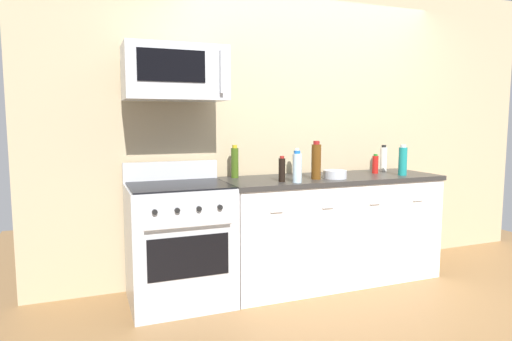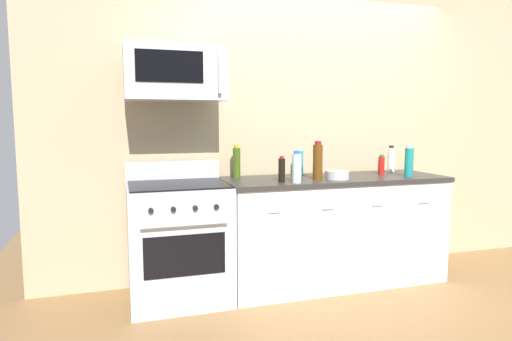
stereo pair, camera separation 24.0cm
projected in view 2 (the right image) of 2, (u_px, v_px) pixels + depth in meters
ground_plane at (333, 281)px, 3.88m from camera, size 6.01×6.01×0.00m
back_wall at (315, 126)px, 4.11m from camera, size 5.01×0.10×2.70m
counter_unit at (334, 230)px, 3.82m from camera, size 1.92×0.66×0.92m
range_oven at (179, 241)px, 3.43m from camera, size 0.76×0.69×1.07m
microwave at (175, 74)px, 3.33m from camera, size 0.74×0.44×0.40m
bottle_dish_soap at (300, 163)px, 3.86m from camera, size 0.06×0.06×0.24m
bottle_sparkling_teal at (409, 162)px, 3.79m from camera, size 0.07×0.07×0.27m
bottle_soy_sauce_dark at (282, 170)px, 3.46m from camera, size 0.05×0.05×0.20m
bottle_wine_amber at (318, 161)px, 3.59m from camera, size 0.08×0.08×0.32m
bottle_olive_oil at (237, 162)px, 3.72m from camera, size 0.06×0.06×0.28m
bottle_water_clear at (297, 168)px, 3.41m from camera, size 0.07×0.07×0.25m
bottle_vinegar_white at (391, 160)px, 4.12m from camera, size 0.06×0.06×0.25m
bottle_hot_sauce_red at (381, 165)px, 3.96m from camera, size 0.05×0.05×0.18m
bowl_red_small at (343, 173)px, 3.86m from camera, size 0.11×0.11×0.04m
bowl_steel_prep at (337, 175)px, 3.64m from camera, size 0.20×0.20×0.07m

